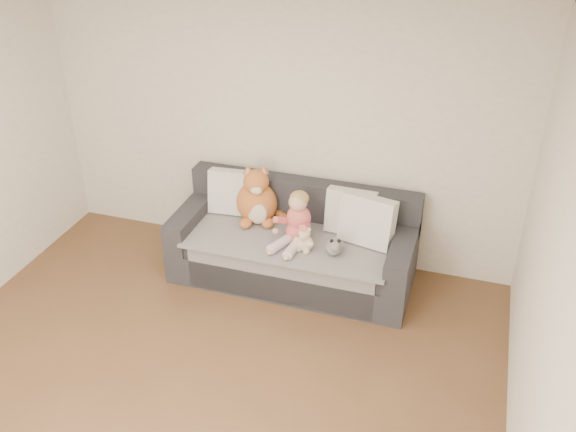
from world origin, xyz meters
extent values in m
plane|color=brown|center=(0.00, 0.00, 0.00)|extent=(5.00, 5.00, 0.00)
plane|color=white|center=(0.00, 0.00, 2.60)|extent=(5.00, 5.00, 0.00)
plane|color=beige|center=(0.00, 2.50, 1.30)|extent=(4.50, 0.00, 4.50)
plane|color=beige|center=(2.25, 0.00, 1.30)|extent=(0.00, 5.00, 5.00)
cube|color=#28282D|center=(0.28, 2.02, 0.15)|extent=(2.20, 0.90, 0.30)
cube|color=#28282D|center=(0.28, 1.99, 0.38)|extent=(1.90, 0.80, 0.15)
cube|color=#28282D|center=(0.28, 2.37, 0.65)|extent=(2.20, 0.20, 0.40)
cube|color=#28282D|center=(-0.72, 2.02, 0.45)|extent=(0.20, 0.90, 0.30)
cube|color=#28282D|center=(1.28, 2.02, 0.45)|extent=(0.20, 0.90, 0.30)
cube|color=gray|center=(0.28, 1.97, 0.46)|extent=(1.85, 0.88, 0.02)
cube|color=gray|center=(0.28, 1.58, 0.23)|extent=(1.70, 0.02, 0.41)
cube|color=silver|center=(-0.39, 2.25, 0.68)|extent=(0.48, 0.25, 0.44)
cube|color=silver|center=(0.76, 2.23, 0.68)|extent=(0.45, 0.21, 0.42)
cube|color=silver|center=(0.94, 2.10, 0.69)|extent=(0.52, 0.31, 0.46)
ellipsoid|color=#DA664D|center=(0.34, 1.96, 0.56)|extent=(0.23, 0.19, 0.19)
ellipsoid|color=#DA664D|center=(0.35, 1.97, 0.69)|extent=(0.22, 0.19, 0.24)
ellipsoid|color=#DBAA8C|center=(0.34, 1.95, 0.86)|extent=(0.16, 0.16, 0.16)
ellipsoid|color=tan|center=(0.35, 1.97, 0.88)|extent=(0.17, 0.17, 0.13)
cylinder|color=#DA664D|center=(0.22, 1.92, 0.67)|extent=(0.17, 0.22, 0.15)
cylinder|color=#DA664D|center=(0.44, 1.87, 0.67)|extent=(0.08, 0.23, 0.15)
ellipsoid|color=#DBAA8C|center=(0.17, 1.84, 0.59)|extent=(0.06, 0.06, 0.06)
ellipsoid|color=#DBAA8C|center=(0.45, 1.78, 0.59)|extent=(0.06, 0.06, 0.06)
cylinder|color=#E5B2C6|center=(0.24, 1.78, 0.51)|extent=(0.18, 0.30, 0.10)
cylinder|color=#E5B2C6|center=(0.36, 1.75, 0.51)|extent=(0.11, 0.29, 0.10)
ellipsoid|color=#DBAA8C|center=(0.19, 1.64, 0.51)|extent=(0.06, 0.09, 0.05)
ellipsoid|color=#DBAA8C|center=(0.35, 1.61, 0.51)|extent=(0.06, 0.09, 0.05)
ellipsoid|color=#C75F2C|center=(-0.13, 2.18, 0.65)|extent=(0.39, 0.33, 0.41)
ellipsoid|color=beige|center=(-0.08, 2.05, 0.62)|extent=(0.20, 0.09, 0.23)
ellipsoid|color=#C75F2C|center=(-0.12, 2.15, 0.88)|extent=(0.24, 0.24, 0.24)
ellipsoid|color=beige|center=(-0.08, 2.05, 0.85)|extent=(0.11, 0.07, 0.08)
cone|color=#C75F2C|center=(-0.20, 2.16, 1.00)|extent=(0.12, 0.12, 0.08)
cone|color=pink|center=(-0.19, 2.15, 0.99)|extent=(0.07, 0.07, 0.05)
cone|color=#C75F2C|center=(-0.06, 2.21, 1.00)|extent=(0.12, 0.12, 0.08)
cone|color=pink|center=(-0.06, 2.20, 0.99)|extent=(0.07, 0.07, 0.05)
ellipsoid|color=#C75F2C|center=(-0.17, 2.00, 0.52)|extent=(0.11, 0.14, 0.09)
ellipsoid|color=#C75F2C|center=(0.02, 2.07, 0.52)|extent=(0.11, 0.14, 0.09)
cylinder|color=#C75F2C|center=(0.03, 2.29, 0.51)|extent=(0.25, 0.22, 0.09)
ellipsoid|color=beige|center=(0.45, 1.81, 0.54)|extent=(0.15, 0.13, 0.15)
ellipsoid|color=beige|center=(0.45, 1.80, 0.65)|extent=(0.11, 0.11, 0.11)
ellipsoid|color=beige|center=(0.41, 1.81, 0.69)|extent=(0.04, 0.04, 0.04)
ellipsoid|color=beige|center=(0.49, 1.80, 0.69)|extent=(0.04, 0.04, 0.04)
ellipsoid|color=beige|center=(0.44, 1.76, 0.63)|extent=(0.04, 0.04, 0.04)
ellipsoid|color=beige|center=(0.38, 1.80, 0.57)|extent=(0.06, 0.06, 0.06)
ellipsoid|color=beige|center=(0.51, 1.77, 0.57)|extent=(0.06, 0.06, 0.06)
ellipsoid|color=beige|center=(0.40, 1.77, 0.50)|extent=(0.06, 0.06, 0.06)
ellipsoid|color=beige|center=(0.48, 1.75, 0.50)|extent=(0.06, 0.06, 0.06)
ellipsoid|color=white|center=(0.71, 1.84, 0.54)|extent=(0.16, 0.20, 0.14)
ellipsoid|color=white|center=(0.74, 1.75, 0.60)|extent=(0.09, 0.09, 0.09)
ellipsoid|color=black|center=(0.70, 1.75, 0.65)|extent=(0.03, 0.03, 0.03)
ellipsoid|color=black|center=(0.76, 1.77, 0.65)|extent=(0.03, 0.03, 0.03)
cylinder|color=#6B348E|center=(0.40, 1.87, 0.52)|extent=(0.08, 0.08, 0.09)
cone|color=green|center=(0.40, 1.87, 0.58)|extent=(0.08, 0.08, 0.04)
cylinder|color=green|center=(0.35, 1.86, 0.53)|extent=(0.02, 0.02, 0.07)
cylinder|color=green|center=(0.45, 1.88, 0.53)|extent=(0.02, 0.02, 0.07)
camera|label=1|loc=(1.74, -2.71, 3.57)|focal=40.00mm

